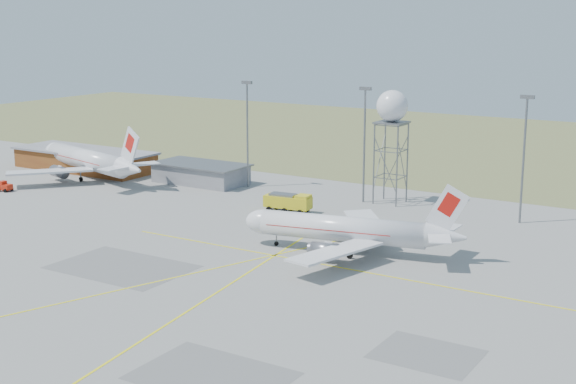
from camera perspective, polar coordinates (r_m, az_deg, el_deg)
The scene contains 12 objects.
ground at distance 85.51m, azimuth -8.80°, elevation -10.06°, with size 400.00×400.00×0.00m, color #9C9D98.
grass_strip at distance 208.76m, azimuth 17.00°, elevation 2.90°, with size 400.00×120.00×0.03m, color #636C3B.
building_orange at distance 178.45m, azimuth -14.25°, elevation 2.23°, with size 33.00×12.00×4.30m.
building_grey at distance 160.06m, azimuth -6.22°, elevation 1.34°, with size 19.00×10.00×3.90m.
mast_a at distance 154.15m, azimuth -2.91°, elevation 4.78°, with size 2.20×0.50×20.50m.
mast_b at distance 141.53m, azimuth 5.46°, elevation 4.05°, with size 2.20×0.50×20.50m.
mast_c at distance 131.67m, azimuth 16.45°, elevation 2.98°, with size 2.20×0.50×20.50m.
airliner_main at distance 112.09m, azimuth 4.17°, elevation -2.70°, with size 31.71×30.34×10.85m.
airliner_far at distance 168.14m, azimuth -13.96°, elevation 2.19°, with size 35.65×33.90×12.27m.
radar_tower at distance 141.60m, azimuth 7.36°, elevation 3.67°, with size 5.53×5.53×20.01m.
fire_truck at distance 135.28m, azimuth 0.07°, elevation -0.81°, with size 8.33×3.97×3.23m.
baggage_tug at distance 161.02m, azimuth -19.49°, elevation 0.31°, with size 2.68×2.27×1.93m.
Camera 1 is at (52.12, -59.53, 32.41)m, focal length 50.00 mm.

